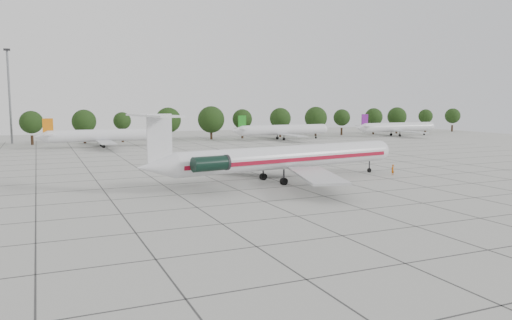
{
  "coord_description": "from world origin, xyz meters",
  "views": [
    {
      "loc": [
        -23.41,
        -59.05,
        11.4
      ],
      "look_at": [
        3.59,
        2.54,
        3.5
      ],
      "focal_mm": 35.0,
      "sensor_mm": 36.0,
      "label": 1
    }
  ],
  "objects_px": {
    "bg_airliner_c": "(106,136)",
    "bg_airliner_e": "(398,127)",
    "floodlight_mast": "(9,91)",
    "bg_airliner_d": "(283,130)",
    "main_airliner": "(277,158)",
    "ground_crew": "(393,170)"
  },
  "relations": [
    {
      "from": "bg_airliner_c",
      "to": "bg_airliner_e",
      "type": "xyz_separation_m",
      "value": [
        93.98,
        3.27,
        0.0
      ]
    },
    {
      "from": "bg_airliner_c",
      "to": "bg_airliner_e",
      "type": "distance_m",
      "value": 94.03
    },
    {
      "from": "bg_airliner_c",
      "to": "bg_airliner_e",
      "type": "bearing_deg",
      "value": 1.99
    },
    {
      "from": "main_airliner",
      "to": "floodlight_mast",
      "type": "height_order",
      "value": "floodlight_mast"
    },
    {
      "from": "bg_airliner_d",
      "to": "bg_airliner_e",
      "type": "bearing_deg",
      "value": -1.29
    },
    {
      "from": "main_airliner",
      "to": "ground_crew",
      "type": "distance_m",
      "value": 19.73
    },
    {
      "from": "bg_airliner_d",
      "to": "main_airliner",
      "type": "bearing_deg",
      "value": -117.38
    },
    {
      "from": "floodlight_mast",
      "to": "bg_airliner_c",
      "type": "bearing_deg",
      "value": -44.43
    },
    {
      "from": "bg_airliner_d",
      "to": "floodlight_mast",
      "type": "relative_size",
      "value": 1.11
    },
    {
      "from": "main_airliner",
      "to": "ground_crew",
      "type": "xyz_separation_m",
      "value": [
        19.52,
        -1.13,
        -2.68
      ]
    },
    {
      "from": "bg_airliner_d",
      "to": "floodlight_mast",
      "type": "bearing_deg",
      "value": 166.74
    },
    {
      "from": "bg_airliner_c",
      "to": "floodlight_mast",
      "type": "xyz_separation_m",
      "value": [
        -22.09,
        21.66,
        11.37
      ]
    },
    {
      "from": "ground_crew",
      "to": "bg_airliner_d",
      "type": "xyz_separation_m",
      "value": [
        17.06,
        71.74,
        2.08
      ]
    },
    {
      "from": "bg_airliner_c",
      "to": "ground_crew",
      "type": "bearing_deg",
      "value": -62.69
    },
    {
      "from": "main_airliner",
      "to": "bg_airliner_c",
      "type": "height_order",
      "value": "main_airliner"
    },
    {
      "from": "bg_airliner_c",
      "to": "floodlight_mast",
      "type": "bearing_deg",
      "value": 135.57
    },
    {
      "from": "bg_airliner_d",
      "to": "ground_crew",
      "type": "bearing_deg",
      "value": -103.37
    },
    {
      "from": "ground_crew",
      "to": "bg_airliner_e",
      "type": "distance_m",
      "value": 92.25
    },
    {
      "from": "bg_airliner_e",
      "to": "floodlight_mast",
      "type": "relative_size",
      "value": 1.11
    },
    {
      "from": "bg_airliner_d",
      "to": "bg_airliner_e",
      "type": "height_order",
      "value": "same"
    },
    {
      "from": "bg_airliner_e",
      "to": "floodlight_mast",
      "type": "xyz_separation_m",
      "value": [
        -116.07,
        18.39,
        11.37
      ]
    },
    {
      "from": "main_airliner",
      "to": "bg_airliner_e",
      "type": "bearing_deg",
      "value": 32.75
    }
  ]
}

